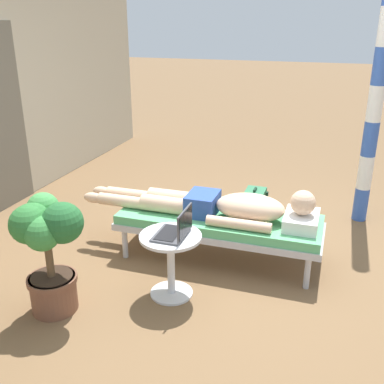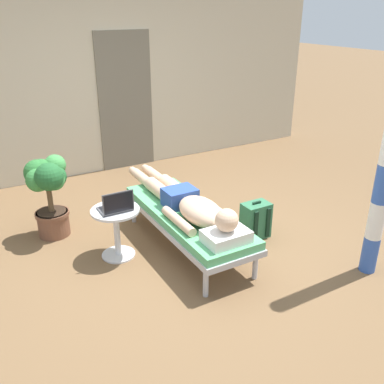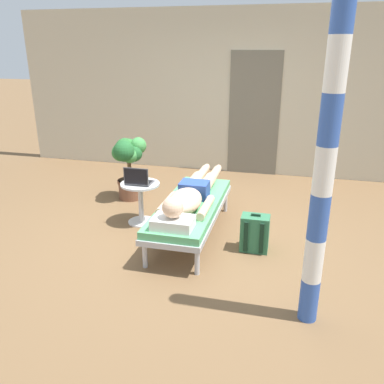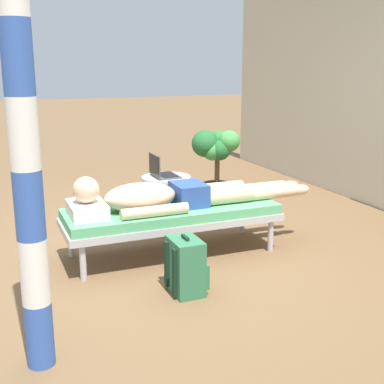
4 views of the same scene
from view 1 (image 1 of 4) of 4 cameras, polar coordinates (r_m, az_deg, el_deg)
ground_plane at (r=4.20m, az=3.54°, el=-8.44°), size 40.00×40.00×0.00m
lounge_chair at (r=4.08m, az=3.43°, el=-3.91°), size 0.64×1.83×0.42m
person_reclining at (r=4.01m, az=3.96°, el=-1.76°), size 0.53×2.17×0.32m
side_table at (r=3.54m, az=-2.68°, el=-7.87°), size 0.48×0.48×0.52m
laptop at (r=3.42m, az=-1.94°, el=-4.70°), size 0.31×0.24×0.23m
backpack at (r=4.79m, az=7.76°, el=-2.13°), size 0.30×0.26×0.42m
potted_plant at (r=3.41m, az=-17.72°, el=-5.85°), size 0.46×0.51×0.89m
porch_post at (r=4.96m, az=22.06°, el=10.27°), size 0.15×0.15×2.53m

